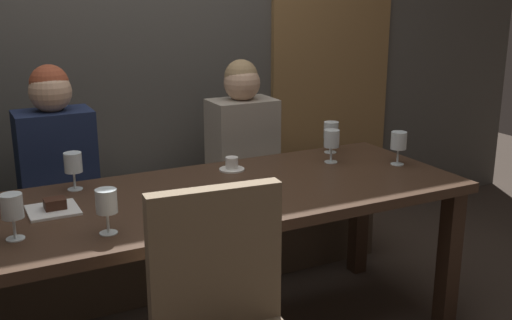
% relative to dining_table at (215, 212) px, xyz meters
% --- Properties ---
extents(back_wall_tiled, '(6.00, 0.12, 3.00)m').
position_rel_dining_table_xyz_m(back_wall_tiled, '(0.00, 1.22, 0.85)').
color(back_wall_tiled, '#4C4944').
rests_on(back_wall_tiled, ground).
extents(arched_door, '(0.90, 0.05, 2.55)m').
position_rel_dining_table_xyz_m(arched_door, '(1.35, 1.15, 0.71)').
color(arched_door, olive).
rests_on(arched_door, ground).
extents(dining_table, '(2.20, 0.84, 0.74)m').
position_rel_dining_table_xyz_m(dining_table, '(0.00, 0.00, 0.00)').
color(dining_table, '#342217').
rests_on(dining_table, ground).
extents(banquette_bench, '(2.50, 0.44, 0.45)m').
position_rel_dining_table_xyz_m(banquette_bench, '(0.00, 0.70, -0.42)').
color(banquette_bench, '#4A3C2E').
rests_on(banquette_bench, ground).
extents(diner_bearded, '(0.36, 0.24, 0.78)m').
position_rel_dining_table_xyz_m(diner_bearded, '(-0.52, 0.72, 0.17)').
color(diner_bearded, '#192342').
rests_on(diner_bearded, banquette_bench).
extents(diner_far_end, '(0.36, 0.24, 0.75)m').
position_rel_dining_table_xyz_m(diner_far_end, '(0.49, 0.73, 0.15)').
color(diner_far_end, '#9E9384').
rests_on(diner_far_end, banquette_bench).
extents(wine_glass_far_left, '(0.08, 0.08, 0.16)m').
position_rel_dining_table_xyz_m(wine_glass_far_left, '(0.97, -0.02, 0.20)').
color(wine_glass_far_left, silver).
rests_on(wine_glass_far_left, dining_table).
extents(wine_glass_far_right, '(0.08, 0.08, 0.16)m').
position_rel_dining_table_xyz_m(wine_glass_far_right, '(-0.51, -0.25, 0.20)').
color(wine_glass_far_right, silver).
rests_on(wine_glass_far_right, dining_table).
extents(wine_glass_end_right, '(0.08, 0.08, 0.16)m').
position_rel_dining_table_xyz_m(wine_glass_end_right, '(-0.52, 0.31, 0.20)').
color(wine_glass_end_right, silver).
rests_on(wine_glass_end_right, dining_table).
extents(wine_glass_center_back, '(0.08, 0.08, 0.16)m').
position_rel_dining_table_xyz_m(wine_glass_center_back, '(0.70, 0.16, 0.20)').
color(wine_glass_center_back, silver).
rests_on(wine_glass_center_back, dining_table).
extents(wine_glass_near_right, '(0.08, 0.08, 0.16)m').
position_rel_dining_table_xyz_m(wine_glass_near_right, '(-0.82, -0.15, 0.20)').
color(wine_glass_near_right, silver).
rests_on(wine_glass_near_right, dining_table).
extents(wine_glass_near_left, '(0.08, 0.08, 0.16)m').
position_rel_dining_table_xyz_m(wine_glass_near_left, '(0.80, 0.32, 0.20)').
color(wine_glass_near_left, silver).
rests_on(wine_glass_near_left, dining_table).
extents(espresso_cup, '(0.12, 0.12, 0.06)m').
position_rel_dining_table_xyz_m(espresso_cup, '(0.20, 0.26, 0.11)').
color(espresso_cup, white).
rests_on(espresso_cup, dining_table).
extents(dessert_plate, '(0.19, 0.19, 0.05)m').
position_rel_dining_table_xyz_m(dessert_plate, '(-0.65, 0.07, 0.10)').
color(dessert_plate, white).
rests_on(dessert_plate, dining_table).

